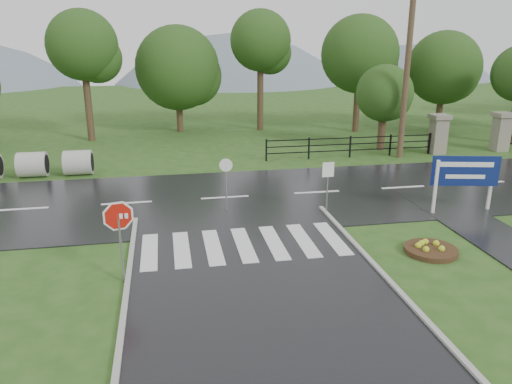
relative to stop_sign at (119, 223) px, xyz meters
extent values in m
plane|color=#294E1A|center=(3.66, -3.20, -1.75)|extent=(120.00, 120.00, 0.00)
cube|color=black|center=(3.66, 6.80, -1.75)|extent=(90.00, 8.00, 0.04)
cube|color=#232326|center=(12.16, 0.80, -1.75)|extent=(2.20, 11.00, 0.04)
cube|color=silver|center=(0.66, 1.80, -1.69)|extent=(0.50, 2.80, 0.02)
cube|color=silver|center=(1.66, 1.80, -1.69)|extent=(0.50, 2.80, 0.02)
cube|color=silver|center=(2.66, 1.80, -1.69)|extent=(0.50, 2.80, 0.02)
cube|color=silver|center=(3.66, 1.80, -1.69)|extent=(0.50, 2.80, 0.02)
cube|color=silver|center=(4.66, 1.80, -1.69)|extent=(0.50, 2.80, 0.02)
cube|color=silver|center=(5.66, 1.80, -1.69)|extent=(0.50, 2.80, 0.02)
cube|color=silver|center=(6.66, 1.80, -1.69)|extent=(0.50, 2.80, 0.02)
cube|color=gray|center=(16.66, 12.80, -0.75)|extent=(0.80, 0.80, 2.00)
cube|color=#6B6659|center=(16.66, 12.80, 0.37)|extent=(1.00, 1.00, 0.24)
cube|color=gray|center=(20.66, 12.80, -0.75)|extent=(0.80, 0.80, 2.00)
cube|color=#6B6659|center=(20.66, 12.80, 0.37)|extent=(1.00, 1.00, 0.24)
cube|color=black|center=(11.41, 12.80, -1.35)|extent=(9.50, 0.05, 0.05)
cube|color=black|center=(11.41, 12.80, -1.00)|extent=(9.50, 0.05, 0.05)
cube|color=black|center=(11.41, 12.80, -0.65)|extent=(9.50, 0.05, 0.05)
cube|color=black|center=(6.66, 12.80, -1.15)|extent=(0.08, 0.08, 1.20)
cube|color=black|center=(16.16, 12.80, -1.15)|extent=(0.08, 0.08, 1.20)
cube|color=black|center=(21.16, 12.80, -1.15)|extent=(0.08, 0.08, 1.20)
sphere|color=slate|center=(11.66, 61.80, -19.03)|extent=(48.00, 48.00, 48.00)
sphere|color=slate|center=(39.66, 61.80, -14.71)|extent=(36.00, 36.00, 36.00)
cylinder|color=#9E9B93|center=(-4.99, 11.80, -1.15)|extent=(1.30, 1.20, 1.20)
cylinder|color=#9E9B93|center=(-2.89, 11.80, -1.15)|extent=(1.30, 1.20, 1.20)
cube|color=#939399|center=(0.00, 0.00, -0.83)|extent=(0.06, 0.06, 1.85)
cylinder|color=white|center=(0.00, 0.01, 0.19)|extent=(1.09, 0.28, 1.11)
cylinder|color=#B2160C|center=(0.00, 0.00, 0.19)|extent=(0.95, 0.25, 0.97)
cube|color=silver|center=(11.27, 3.52, -0.70)|extent=(0.13, 0.13, 2.11)
cube|color=silver|center=(13.59, 3.52, -0.70)|extent=(0.13, 0.13, 2.11)
cube|color=navy|center=(12.43, 3.52, -0.12)|extent=(2.49, 0.61, 1.16)
cube|color=white|center=(12.43, 3.48, 0.14)|extent=(1.96, 0.44, 0.19)
cube|color=white|center=(12.43, 3.48, -0.33)|extent=(1.44, 0.33, 0.16)
cylinder|color=#332111|center=(9.37, 0.23, -1.67)|extent=(1.64, 1.64, 0.16)
cube|color=#939399|center=(7.23, 4.20, -0.79)|extent=(0.04, 0.04, 1.92)
cube|color=white|center=(7.23, 4.18, 0.02)|extent=(0.46, 0.04, 0.56)
cylinder|color=#939399|center=(3.52, 5.09, -0.76)|extent=(0.06, 0.06, 1.99)
cylinder|color=white|center=(3.52, 5.07, 0.14)|extent=(0.49, 0.13, 0.50)
cylinder|color=#473523|center=(14.15, 12.30, 2.96)|extent=(0.31, 0.31, 9.44)
cylinder|color=#3D2B1C|center=(13.89, 14.30, -0.37)|extent=(0.45, 0.45, 2.77)
sphere|color=#1E3F13|center=(13.89, 14.30, 1.57)|extent=(3.27, 3.27, 3.27)
camera|label=1|loc=(1.35, -12.91, 4.83)|focal=35.00mm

